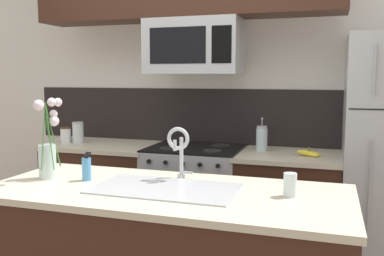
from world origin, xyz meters
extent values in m
cube|color=silver|center=(0.30, 1.28, 1.30)|extent=(5.20, 0.10, 2.60)
cube|color=black|center=(0.00, 1.22, 1.15)|extent=(3.37, 0.01, 0.48)
cube|color=#381E14|center=(-0.84, 0.90, 0.44)|extent=(0.93, 0.62, 0.88)
cube|color=beige|center=(-0.84, 0.90, 0.89)|extent=(0.96, 0.65, 0.03)
cube|color=#381E14|center=(0.76, 0.90, 0.44)|extent=(0.76, 0.62, 0.88)
cube|color=beige|center=(0.76, 0.90, 0.89)|extent=(0.79, 0.65, 0.03)
cube|color=#A8AAAF|center=(0.00, 0.90, 0.46)|extent=(0.76, 0.62, 0.91)
cube|color=black|center=(0.00, 0.90, 0.92)|extent=(0.76, 0.62, 0.01)
cylinder|color=black|center=(-0.18, 0.76, 0.93)|extent=(0.15, 0.15, 0.01)
cylinder|color=black|center=(0.18, 0.76, 0.93)|extent=(0.15, 0.15, 0.01)
cylinder|color=black|center=(-0.18, 1.04, 0.93)|extent=(0.15, 0.15, 0.01)
cylinder|color=black|center=(0.18, 1.04, 0.93)|extent=(0.15, 0.15, 0.01)
cylinder|color=black|center=(-0.27, 0.58, 0.85)|extent=(0.03, 0.02, 0.03)
cylinder|color=black|center=(-0.14, 0.58, 0.85)|extent=(0.03, 0.02, 0.03)
cylinder|color=black|center=(0.00, 0.58, 0.85)|extent=(0.03, 0.02, 0.03)
cylinder|color=black|center=(0.14, 0.58, 0.85)|extent=(0.03, 0.02, 0.03)
cylinder|color=black|center=(0.27, 0.58, 0.85)|extent=(0.03, 0.02, 0.03)
cube|color=#A8AAAF|center=(0.00, 0.88, 1.73)|extent=(0.74, 0.40, 0.42)
cube|color=black|center=(-0.07, 0.68, 1.73)|extent=(0.45, 0.00, 0.27)
cube|color=black|center=(0.27, 0.68, 1.73)|extent=(0.15, 0.00, 0.27)
cylinder|color=#99999E|center=(1.30, 0.54, 1.54)|extent=(0.01, 0.01, 0.32)
cylinder|color=#99999E|center=(1.30, 0.54, 0.75)|extent=(0.01, 0.01, 0.68)
cylinder|color=silver|center=(-1.21, 0.86, 0.97)|extent=(0.09, 0.09, 0.12)
cylinder|color=#4C331E|center=(-1.21, 0.86, 1.04)|extent=(0.09, 0.09, 0.01)
cylinder|color=silver|center=(-1.09, 0.88, 0.99)|extent=(0.10, 0.10, 0.17)
cylinder|color=#B2B2B7|center=(-1.09, 0.88, 1.09)|extent=(0.10, 0.10, 0.02)
ellipsoid|color=yellow|center=(0.89, 0.83, 0.93)|extent=(0.17, 0.10, 0.05)
ellipsoid|color=yellow|center=(0.90, 0.85, 0.93)|extent=(0.17, 0.06, 0.04)
ellipsoid|color=yellow|center=(0.90, 0.83, 0.93)|extent=(0.18, 0.07, 0.06)
ellipsoid|color=yellow|center=(0.91, 0.85, 0.93)|extent=(0.17, 0.10, 0.07)
cylinder|color=brown|center=(0.90, 0.84, 0.96)|extent=(0.02, 0.02, 0.03)
cylinder|color=silver|center=(0.53, 0.96, 1.00)|extent=(0.09, 0.09, 0.18)
cylinder|color=#A3A3AA|center=(0.53, 0.96, 1.10)|extent=(0.08, 0.08, 0.02)
cylinder|color=#A3A3AA|center=(0.53, 0.96, 1.14)|extent=(0.01, 0.01, 0.05)
sphere|color=#A3A3AA|center=(0.53, 0.96, 1.17)|extent=(0.02, 0.02, 0.02)
cube|color=beige|center=(0.23, -0.35, 0.89)|extent=(1.92, 0.82, 0.03)
cube|color=#ADAFB5|center=(0.23, -0.35, 0.91)|extent=(0.76, 0.43, 0.01)
cube|color=#ADAFB5|center=(0.05, -0.35, 0.84)|extent=(0.30, 0.33, 0.15)
cube|color=#ADAFB5|center=(0.40, -0.35, 0.84)|extent=(0.30, 0.33, 0.15)
cylinder|color=#B7BABF|center=(0.23, -0.09, 0.92)|extent=(0.04, 0.04, 0.02)
cylinder|color=#B7BABF|center=(0.23, -0.09, 1.04)|extent=(0.02, 0.02, 0.22)
torus|color=#B7BABF|center=(0.23, -0.15, 1.15)|extent=(0.13, 0.02, 0.13)
cylinder|color=#B7BABF|center=(0.23, -0.20, 1.12)|extent=(0.02, 0.02, 0.06)
cube|color=#B7BABF|center=(0.26, -0.09, 0.95)|extent=(0.07, 0.01, 0.01)
cylinder|color=#4C93C6|center=(-0.27, -0.31, 0.98)|extent=(0.05, 0.05, 0.13)
cylinder|color=black|center=(-0.27, -0.31, 1.05)|extent=(0.02, 0.02, 0.02)
cube|color=black|center=(-0.25, -0.31, 1.07)|extent=(0.03, 0.01, 0.01)
cylinder|color=silver|center=(0.86, -0.29, 0.97)|extent=(0.07, 0.07, 0.12)
cylinder|color=silver|center=(-0.51, -0.34, 1.01)|extent=(0.10, 0.10, 0.20)
cylinder|color=silver|center=(-0.51, -0.34, 0.95)|extent=(0.09, 0.09, 0.06)
cylinder|color=#386B2D|center=(-0.48, -0.31, 1.16)|extent=(0.06, 0.06, 0.38)
sphere|color=silver|center=(-0.46, -0.29, 1.35)|extent=(0.05, 0.05, 0.05)
cylinder|color=#386B2D|center=(-0.49, -0.31, 1.16)|extent=(0.05, 0.07, 0.37)
sphere|color=silver|center=(-0.47, -0.27, 1.34)|extent=(0.04, 0.04, 0.04)
cylinder|color=#386B2D|center=(-0.50, -0.38, 1.16)|extent=(0.03, 0.09, 0.36)
sphere|color=silver|center=(-0.49, -0.42, 1.34)|extent=(0.06, 0.06, 0.06)
cylinder|color=#386B2D|center=(-0.50, -0.32, 1.13)|extent=(0.03, 0.05, 0.31)
sphere|color=silver|center=(-0.49, -0.29, 1.28)|extent=(0.05, 0.05, 0.05)
cylinder|color=#386B2D|center=(-0.47, -0.36, 1.16)|extent=(0.08, 0.05, 0.38)
sphere|color=silver|center=(-0.43, -0.39, 1.36)|extent=(0.05, 0.05, 0.05)
cylinder|color=#386B2D|center=(-0.50, -0.32, 1.11)|extent=(0.03, 0.05, 0.27)
sphere|color=silver|center=(-0.48, -0.30, 1.24)|extent=(0.06, 0.06, 0.06)
camera|label=1|loc=(1.04, -2.39, 1.50)|focal=40.00mm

